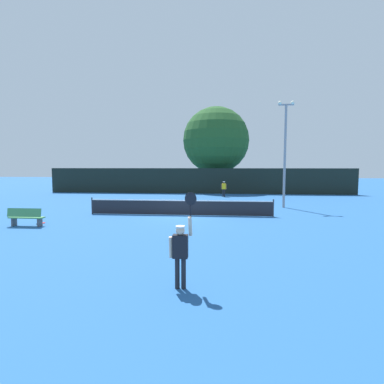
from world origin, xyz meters
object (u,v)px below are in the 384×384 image
player_serving (181,247)px  light_pole (285,147)px  tennis_ball (190,217)px  parked_car_near (219,183)px  courtside_bench (26,217)px  spare_racket (42,223)px  player_receiving (224,187)px  large_tree (216,140)px

player_serving → light_pole: size_ratio=0.31×
tennis_ball → parked_car_near: 23.98m
courtside_bench → player_serving: bearing=-38.1°
player_serving → spare_racket: player_serving is taller
light_pole → courtside_bench: bearing=-150.0°
player_receiving → parked_car_near: bearing=-87.3°
large_tree → parked_car_near: (0.40, 3.93, -5.46)m
player_receiving → tennis_ball: (-2.17, -12.48, -0.90)m
courtside_bench → parked_car_near: (9.69, 27.31, 0.30)m
tennis_ball → light_pole: bearing=37.7°
player_receiving → spare_racket: 18.04m
light_pole → large_tree: bearing=109.5°
spare_racket → parked_car_near: size_ratio=0.12×
courtside_bench → large_tree: size_ratio=0.17×
parked_car_near → light_pole: bearing=-67.2°
spare_racket → parked_car_near: (9.36, 26.48, 0.76)m
spare_racket → player_receiving: bearing=56.6°
player_receiving → large_tree: size_ratio=0.15×
tennis_ball → spare_racket: (-7.74, -2.57, -0.01)m
player_serving → large_tree: 30.82m
player_serving → parked_car_near: (0.77, 34.31, -0.29)m
light_pole → parked_car_near: light_pole is taller
light_pole → large_tree: large_tree is taller
player_serving → light_pole: bearing=69.9°
tennis_ball → courtside_bench: bearing=-157.2°
light_pole → parked_car_near: 19.83m
large_tree → light_pole: bearing=-70.5°
spare_racket → large_tree: size_ratio=0.05×
large_tree → player_serving: bearing=-90.7°
spare_racket → light_pole: 16.76m
player_serving → courtside_bench: player_serving is taller
courtside_bench → parked_car_near: 28.98m
player_receiving → large_tree: 9.23m
player_receiving → light_pole: 9.31m
light_pole → large_tree: 15.95m
light_pole → spare_racket: bearing=-151.9°
light_pole → tennis_ball: bearing=-142.3°
courtside_bench → large_tree: (9.29, 23.37, 5.75)m
courtside_bench → large_tree: 25.80m
player_serving → large_tree: size_ratio=0.24×
player_serving → parked_car_near: player_serving is taller
player_serving → tennis_ball: (-0.86, 10.40, -1.03)m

